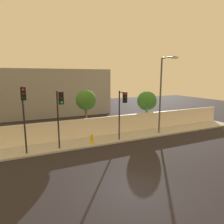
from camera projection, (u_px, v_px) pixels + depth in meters
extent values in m
plane|color=#232128|center=(132.00, 191.00, 10.41)|extent=(80.00, 80.00, 0.00)
cube|color=#AFAFAF|center=(84.00, 143.00, 17.70)|extent=(36.00, 2.40, 0.15)
cube|color=silver|center=(80.00, 129.00, 18.67)|extent=(36.00, 0.18, 1.80)
cylinder|color=black|center=(24.00, 121.00, 14.69)|extent=(0.12, 0.12, 5.00)
cylinder|color=black|center=(22.00, 88.00, 13.91)|extent=(0.14, 0.81, 0.08)
cube|color=black|center=(23.00, 94.00, 13.63)|extent=(0.35, 0.22, 0.90)
sphere|color=red|center=(23.00, 90.00, 13.48)|extent=(0.18, 0.18, 0.18)
sphere|color=#33260A|center=(23.00, 94.00, 13.53)|extent=(0.18, 0.18, 0.18)
sphere|color=black|center=(24.00, 98.00, 13.58)|extent=(0.18, 0.18, 0.18)
cylinder|color=black|center=(58.00, 120.00, 15.74)|extent=(0.12, 0.12, 4.61)
cylinder|color=black|center=(59.00, 93.00, 14.88)|extent=(0.17, 1.10, 0.08)
cube|color=black|center=(61.00, 98.00, 14.48)|extent=(0.36, 0.23, 0.90)
sphere|color=black|center=(61.00, 95.00, 14.33)|extent=(0.18, 0.18, 0.18)
sphere|color=#33260A|center=(62.00, 98.00, 14.38)|extent=(0.18, 0.18, 0.18)
sphere|color=#19F24C|center=(62.00, 102.00, 14.43)|extent=(0.18, 0.18, 0.18)
cylinder|color=black|center=(119.00, 116.00, 18.02)|extent=(0.12, 0.12, 4.46)
cylinder|color=black|center=(122.00, 92.00, 17.02)|extent=(0.24, 1.33, 0.08)
cube|color=black|center=(125.00, 97.00, 16.46)|extent=(0.36, 0.24, 0.90)
sphere|color=red|center=(126.00, 94.00, 16.30)|extent=(0.18, 0.18, 0.18)
sphere|color=#33260A|center=(125.00, 98.00, 16.35)|extent=(0.18, 0.18, 0.18)
sphere|color=black|center=(125.00, 101.00, 16.40)|extent=(0.18, 0.18, 0.18)
cylinder|color=#4C4C51|center=(160.00, 97.00, 19.89)|extent=(0.16, 0.16, 7.45)
cylinder|color=#4C4C51|center=(168.00, 57.00, 18.22)|extent=(0.46, 2.13, 0.10)
cube|color=beige|center=(174.00, 58.00, 17.23)|extent=(0.63, 0.34, 0.16)
cylinder|color=gold|center=(92.00, 140.00, 17.22)|extent=(0.24, 0.24, 0.66)
sphere|color=gold|center=(92.00, 136.00, 17.15)|extent=(0.26, 0.26, 0.26)
cylinder|color=gold|center=(90.00, 140.00, 17.14)|extent=(0.10, 0.09, 0.09)
cylinder|color=gold|center=(94.00, 139.00, 17.28)|extent=(0.10, 0.09, 0.09)
cylinder|color=brown|center=(86.00, 120.00, 20.16)|extent=(0.22, 0.22, 3.00)
sphere|color=#3A732A|center=(86.00, 100.00, 19.80)|extent=(2.02, 2.02, 2.02)
cylinder|color=brown|center=(146.00, 117.00, 23.26)|extent=(0.19, 0.19, 2.47)
sphere|color=#398031|center=(147.00, 101.00, 22.93)|extent=(2.23, 2.23, 2.23)
cube|color=gray|center=(56.00, 92.00, 30.85)|extent=(15.83, 6.00, 6.88)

